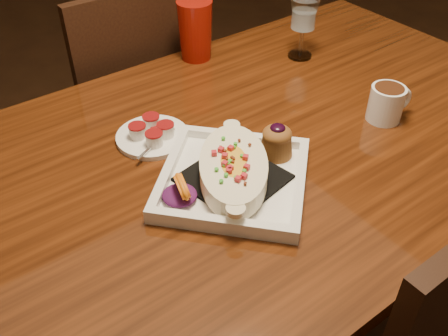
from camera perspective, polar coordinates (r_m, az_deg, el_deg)
floor at (r=1.65m, az=2.58°, el=-18.22°), size 7.00×7.00×0.00m
table at (r=1.15m, az=3.51°, el=-0.55°), size 1.50×0.90×0.75m
chair_far at (r=1.67m, az=-10.65°, el=6.81°), size 0.42×0.42×0.93m
plate at (r=0.96m, az=1.44°, el=-0.23°), size 0.38×0.38×0.08m
coffee_mug at (r=1.18m, az=18.16°, el=7.18°), size 0.11×0.08×0.08m
goblet at (r=1.38m, az=9.10°, el=16.67°), size 0.08×0.08×0.16m
saucer at (r=1.09m, az=-8.18°, el=3.77°), size 0.16×0.16×0.11m
creamer_loose at (r=1.11m, az=-7.80°, el=4.51°), size 0.03×0.03×0.02m
red_tumbler at (r=1.38m, az=-3.30°, el=15.43°), size 0.09×0.09×0.16m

